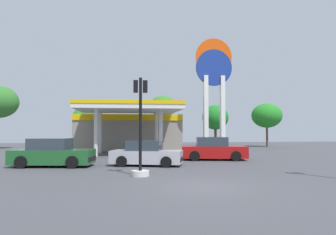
% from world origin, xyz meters
% --- Properties ---
extents(ground_plane, '(90.00, 90.00, 0.00)m').
position_xyz_m(ground_plane, '(0.00, 0.00, 0.00)').
color(ground_plane, '#47474C').
rests_on(ground_plane, ground).
extents(gas_station, '(11.01, 13.31, 4.46)m').
position_xyz_m(gas_station, '(-2.70, 22.13, 2.22)').
color(gas_station, gray).
rests_on(gas_station, ground).
extents(station_pole_sign, '(3.53, 0.56, 10.98)m').
position_xyz_m(station_pole_sign, '(5.42, 17.81, 6.84)').
color(station_pole_sign, white).
rests_on(station_pole_sign, ground).
extents(car_0, '(4.80, 2.65, 1.63)m').
position_xyz_m(car_0, '(3.28, 10.37, 0.74)').
color(car_0, black).
rests_on(car_0, ground).
extents(car_1, '(4.77, 2.54, 1.63)m').
position_xyz_m(car_1, '(-7.11, 7.44, 0.74)').
color(car_1, black).
rests_on(car_1, ground).
extents(car_2, '(4.48, 2.78, 1.49)m').
position_xyz_m(car_2, '(-1.69, 7.25, 0.68)').
color(car_2, black).
rests_on(car_2, ground).
extents(traffic_signal_1, '(0.81, 0.81, 4.52)m').
position_xyz_m(traffic_signal_1, '(-2.23, 2.94, 1.57)').
color(traffic_signal_1, silver).
rests_on(traffic_signal_1, ground).
extents(tree_1, '(3.07, 3.07, 5.06)m').
position_xyz_m(tree_1, '(-7.71, 26.77, 3.57)').
color(tree_1, brown).
rests_on(tree_1, ground).
extents(tree_2, '(3.21, 3.21, 6.37)m').
position_xyz_m(tree_2, '(1.49, 26.57, 5.01)').
color(tree_2, brown).
rests_on(tree_2, ground).
extents(tree_3, '(3.28, 3.28, 5.35)m').
position_xyz_m(tree_3, '(8.21, 27.23, 3.76)').
color(tree_3, brown).
rests_on(tree_3, ground).
extents(tree_4, '(3.89, 3.89, 5.63)m').
position_xyz_m(tree_4, '(15.10, 27.35, 4.04)').
color(tree_4, brown).
rests_on(tree_4, ground).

